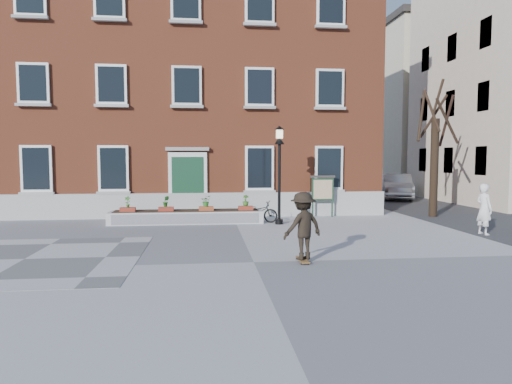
{
  "coord_description": "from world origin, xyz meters",
  "views": [
    {
      "loc": [
        -1.21,
        -11.48,
        2.71
      ],
      "look_at": [
        0.5,
        4.0,
        1.5
      ],
      "focal_mm": 32.0,
      "sensor_mm": 36.0,
      "label": 1
    }
  ],
  "objects": [
    {
      "name": "checker_patch",
      "position": [
        -6.0,
        1.0,
        0.01
      ],
      "size": [
        6.0,
        6.0,
        0.01
      ],
      "primitive_type": "cube",
      "color": "#575759",
      "rests_on": "ground"
    },
    {
      "name": "ground",
      "position": [
        0.0,
        0.0,
        0.0
      ],
      "size": [
        100.0,
        100.0,
        0.0
      ],
      "primitive_type": "plane",
      "color": "#969699",
      "rests_on": "ground"
    },
    {
      "name": "brick_building",
      "position": [
        -2.0,
        13.98,
        6.3
      ],
      "size": [
        18.4,
        10.85,
        12.6
      ],
      "color": "#974429",
      "rests_on": "ground"
    },
    {
      "name": "parked_car",
      "position": [
        10.94,
        16.46,
        0.81
      ],
      "size": [
        3.19,
        5.19,
        1.61
      ],
      "primitive_type": "imported",
      "rotation": [
        0.0,
        0.0,
        -0.33
      ],
      "color": "silver",
      "rests_on": "ground"
    },
    {
      "name": "notice_board",
      "position": [
        4.0,
        8.44,
        1.26
      ],
      "size": [
        1.1,
        0.16,
        1.87
      ],
      "color": "#183124",
      "rests_on": "ground"
    },
    {
      "name": "lamp_post",
      "position": [
        1.71,
        6.5,
        2.54
      ],
      "size": [
        0.4,
        0.4,
        3.93
      ],
      "color": "black",
      "rests_on": "ground"
    },
    {
      "name": "bicycle",
      "position": [
        0.91,
        7.14,
        0.44
      ],
      "size": [
        1.78,
        1.15,
        0.89
      ],
      "primitive_type": "imported",
      "rotation": [
        0.0,
        0.0,
        1.2
      ],
      "color": "black",
      "rests_on": "ground"
    },
    {
      "name": "skateboarder",
      "position": [
        1.26,
        -0.11,
        0.94
      ],
      "size": [
        1.29,
        1.04,
        1.81
      ],
      "color": "brown",
      "rests_on": "ground"
    },
    {
      "name": "bystander",
      "position": [
        8.39,
        3.27,
        0.89
      ],
      "size": [
        0.53,
        0.71,
        1.78
      ],
      "primitive_type": "imported",
      "rotation": [
        0.0,
        0.0,
        1.74
      ],
      "color": "silver",
      "rests_on": "ground"
    },
    {
      "name": "planter_assembly",
      "position": [
        -1.99,
        7.18,
        0.31
      ],
      "size": [
        6.2,
        1.12,
        1.15
      ],
      "color": "silver",
      "rests_on": "ground"
    },
    {
      "name": "side_street",
      "position": [
        17.99,
        19.78,
        7.02
      ],
      "size": [
        15.2,
        36.0,
        14.5
      ],
      "color": "#393A3C",
      "rests_on": "ground"
    },
    {
      "name": "bare_tree",
      "position": [
        9.01,
        8.01,
        2.79
      ],
      "size": [
        1.83,
        1.83,
        6.16
      ],
      "color": "black",
      "rests_on": "ground"
    }
  ]
}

